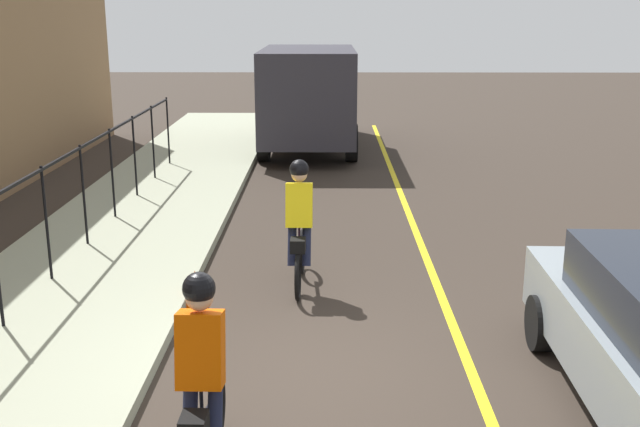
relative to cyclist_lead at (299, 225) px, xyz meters
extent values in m
plane|color=#342B24|center=(-2.69, -0.34, -0.91)|extent=(80.00, 80.00, 0.00)
cube|color=yellow|center=(-2.69, -1.94, -0.91)|extent=(36.00, 0.12, 0.01)
cube|color=gray|center=(-2.69, 3.06, -0.84)|extent=(40.00, 3.20, 0.15)
cylinder|color=black|center=(-0.07, 3.46, 0.04)|extent=(0.04, 0.04, 1.60)
cylinder|color=black|center=(1.56, 3.46, 0.04)|extent=(0.04, 0.04, 1.60)
cylinder|color=black|center=(3.19, 3.46, 0.04)|extent=(0.04, 0.04, 1.60)
cylinder|color=black|center=(4.82, 3.46, 0.04)|extent=(0.04, 0.04, 1.60)
cylinder|color=black|center=(6.45, 3.46, 0.04)|extent=(0.04, 0.04, 1.60)
cylinder|color=black|center=(8.08, 3.46, 0.04)|extent=(0.04, 0.04, 1.60)
torus|color=black|center=(0.61, -0.01, -0.58)|extent=(0.66, 0.07, 0.66)
torus|color=black|center=(-0.44, 0.01, -0.58)|extent=(0.66, 0.07, 0.66)
cube|color=black|center=(0.08, 0.00, -0.33)|extent=(0.93, 0.06, 0.24)
cylinder|color=black|center=(-0.07, 0.00, -0.18)|extent=(0.03, 0.03, 0.35)
cube|color=yellow|center=(-0.02, 0.00, 0.29)|extent=(0.35, 0.37, 0.63)
sphere|color=tan|center=(0.03, 0.00, 0.71)|extent=(0.22, 0.22, 0.22)
sphere|color=black|center=(0.03, 0.00, 0.78)|extent=(0.26, 0.26, 0.26)
cylinder|color=#191E38|center=(-0.04, 0.10, -0.23)|extent=(0.34, 0.13, 0.65)
cylinder|color=#191E38|center=(-0.04, -0.10, -0.23)|extent=(0.34, 0.13, 0.65)
cube|color=black|center=(-0.39, 0.01, -0.16)|extent=(0.24, 0.20, 0.18)
torus|color=black|center=(-3.91, 0.60, -0.58)|extent=(0.66, 0.07, 0.66)
cube|color=black|center=(-4.44, 0.61, -0.33)|extent=(0.93, 0.06, 0.24)
cylinder|color=black|center=(-4.59, 0.61, -0.18)|extent=(0.03, 0.03, 0.35)
cube|color=#D64E00|center=(-4.54, 0.61, 0.29)|extent=(0.35, 0.37, 0.63)
sphere|color=tan|center=(-4.49, 0.61, 0.71)|extent=(0.22, 0.22, 0.22)
sphere|color=black|center=(-4.49, 0.61, 0.78)|extent=(0.26, 0.26, 0.26)
cylinder|color=#191E38|center=(-4.55, 0.71, -0.23)|extent=(0.34, 0.13, 0.65)
cylinder|color=#191E38|center=(-4.56, 0.51, -0.23)|extent=(0.34, 0.13, 0.65)
cube|color=black|center=(-4.91, 0.62, -0.16)|extent=(0.24, 0.20, 0.18)
cylinder|color=black|center=(-1.95, -2.82, -0.59)|extent=(0.65, 0.24, 0.64)
cube|color=#2E2C35|center=(10.17, 0.12, 0.72)|extent=(4.76, 2.40, 2.30)
cube|color=silver|center=(13.59, 0.12, 0.52)|extent=(1.82, 2.21, 1.90)
cylinder|color=black|center=(13.45, 1.24, -0.43)|extent=(0.96, 0.30, 0.96)
cylinder|color=black|center=(13.45, -1.00, -0.43)|extent=(0.96, 0.30, 0.96)
cylinder|color=black|center=(9.11, 1.24, -0.43)|extent=(0.96, 0.30, 0.96)
cylinder|color=black|center=(9.11, -1.00, -0.43)|extent=(0.96, 0.30, 0.96)
cone|color=#FE4E00|center=(-0.63, 1.36, -0.68)|extent=(0.36, 0.36, 0.47)
camera|label=1|loc=(-9.95, -0.38, 2.87)|focal=42.43mm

